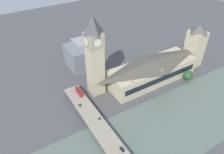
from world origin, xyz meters
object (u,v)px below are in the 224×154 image
(parliament_hall, at_px, (152,70))
(clock_tower, at_px, (95,55))
(double_decker_bus_lead, at_px, (79,92))
(car_northbound_lead, at_px, (122,149))
(car_southbound_lead, at_px, (99,119))
(road_bridge, at_px, (116,151))
(car_northbound_mid, at_px, (80,106))
(victoria_tower, at_px, (195,45))

(parliament_hall, distance_m, clock_tower, 66.29)
(double_decker_bus_lead, relative_size, car_northbound_lead, 2.74)
(double_decker_bus_lead, distance_m, car_southbound_lead, 37.93)
(road_bridge, distance_m, car_northbound_lead, 4.72)
(parliament_hall, relative_size, double_decker_bus_lead, 8.17)
(car_northbound_mid, height_order, car_southbound_lead, car_northbound_mid)
(road_bridge, bearing_deg, parliament_hall, -54.42)
(parliament_hall, xyz_separation_m, double_decker_bus_lead, (12.20, 76.80, -3.54))
(victoria_tower, xyz_separation_m, road_bridge, (-56.98, 139.13, -19.36))
(parliament_hall, bearing_deg, car_northbound_mid, 92.13)
(clock_tower, distance_m, double_decker_bus_lead, 38.04)
(parliament_hall, xyz_separation_m, clock_tower, (13.74, 57.81, 29.39))
(road_bridge, height_order, double_decker_bus_lead, double_decker_bus_lead)
(victoria_tower, relative_size, car_northbound_lead, 12.48)
(car_northbound_lead, bearing_deg, road_bridge, 56.62)
(parliament_hall, distance_m, double_decker_bus_lead, 77.84)
(car_northbound_mid, distance_m, car_southbound_lead, 23.61)
(double_decker_bus_lead, height_order, car_northbound_mid, double_decker_bus_lead)
(double_decker_bus_lead, bearing_deg, car_northbound_lead, -179.30)
(victoria_tower, relative_size, car_southbound_lead, 11.84)
(clock_tower, relative_size, victoria_tower, 1.47)
(victoria_tower, xyz_separation_m, double_decker_bus_lead, (12.14, 136.37, -15.46))
(parliament_hall, bearing_deg, double_decker_bus_lead, 80.97)
(victoria_tower, relative_size, double_decker_bus_lead, 4.55)
(clock_tower, xyz_separation_m, double_decker_bus_lead, (-1.54, 18.99, -32.93))
(victoria_tower, xyz_separation_m, car_southbound_lead, (-25.72, 135.60, -17.58))
(double_decker_bus_lead, bearing_deg, parliament_hall, -99.03)
(double_decker_bus_lead, bearing_deg, car_northbound_mid, 158.00)
(clock_tower, bearing_deg, car_southbound_lead, 155.18)
(double_decker_bus_lead, bearing_deg, victoria_tower, -95.09)
(parliament_hall, distance_m, victoria_tower, 60.75)
(parliament_hall, bearing_deg, car_southbound_lead, 108.65)
(victoria_tower, xyz_separation_m, car_northbound_mid, (-3.15, 142.54, -17.58))
(road_bridge, xyz_separation_m, car_northbound_lead, (-2.40, -3.65, 1.78))
(clock_tower, relative_size, double_decker_bus_lead, 6.70)
(double_decker_bus_lead, height_order, car_southbound_lead, double_decker_bus_lead)
(parliament_hall, xyz_separation_m, car_northbound_lead, (-59.32, 75.92, -5.64))
(double_decker_bus_lead, xyz_separation_m, car_southbound_lead, (-37.86, -0.77, -2.12))
(clock_tower, height_order, double_decker_bus_lead, clock_tower)
(victoria_tower, xyz_separation_m, car_northbound_lead, (-59.38, 135.49, -17.57))
(car_northbound_lead, bearing_deg, car_southbound_lead, 0.19)
(clock_tower, xyz_separation_m, victoria_tower, (-13.68, -117.38, -17.46))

